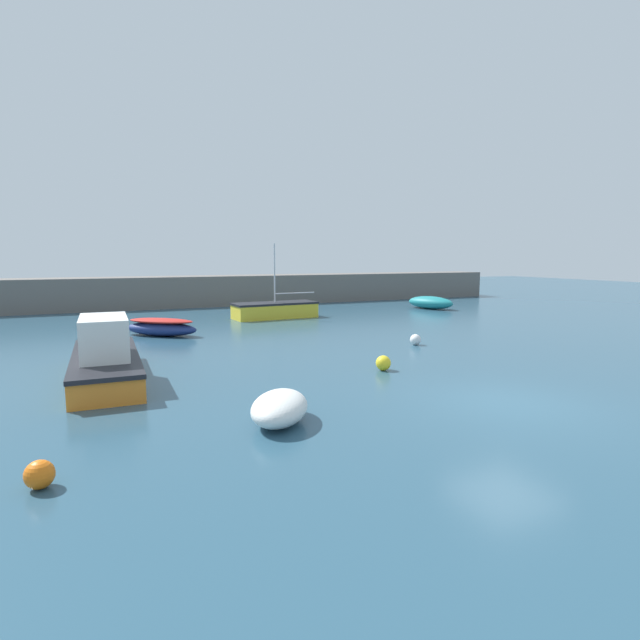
# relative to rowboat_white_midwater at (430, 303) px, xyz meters

# --- Properties ---
(ground_plane) EXTENTS (120.00, 120.00, 0.20)m
(ground_plane) POSITION_rel_rowboat_white_midwater_xyz_m (-11.83, -19.21, -0.54)
(ground_plane) COLOR #284C60
(harbor_breakwater) EXTENTS (45.09, 3.01, 2.19)m
(harbor_breakwater) POSITION_rel_rowboat_white_midwater_xyz_m (-11.83, 8.68, 0.65)
(harbor_breakwater) COLOR #66605B
(harbor_breakwater) RESTS_ON ground_plane
(rowboat_white_midwater) EXTENTS (2.53, 3.77, 0.88)m
(rowboat_white_midwater) POSITION_rel_rowboat_white_midwater_xyz_m (0.00, 0.00, 0.00)
(rowboat_white_midwater) COLOR teal
(rowboat_white_midwater) RESTS_ON ground_plane
(sailboat_short_mast) EXTENTS (5.14, 2.17, 4.37)m
(sailboat_short_mast) POSITION_rel_rowboat_white_midwater_xyz_m (-11.53, -0.51, 0.04)
(sailboat_short_mast) COLOR yellow
(sailboat_short_mast) RESTS_ON ground_plane
(motorboat_grey_hull) EXTENTS (1.88, 6.34, 1.93)m
(motorboat_grey_hull) POSITION_rel_rowboat_white_midwater_xyz_m (-20.92, -12.64, 0.23)
(motorboat_grey_hull) COLOR orange
(motorboat_grey_hull) RESTS_ON ground_plane
(rowboat_with_red_cover) EXTENTS (3.53, 3.24, 0.81)m
(rowboat_with_red_cover) POSITION_rel_rowboat_white_midwater_xyz_m (-18.46, -4.67, -0.03)
(rowboat_with_red_cover) COLOR navy
(rowboat_with_red_cover) RESTS_ON ground_plane
(fishing_dinghy_green) EXTENTS (2.06, 2.32, 0.70)m
(fishing_dinghy_green) POSITION_rel_rowboat_white_midwater_xyz_m (-17.52, -18.34, -0.09)
(fishing_dinghy_green) COLOR white
(fishing_dinghy_green) RESTS_ON ground_plane
(mooring_buoy_orange) EXTENTS (0.46, 0.46, 0.46)m
(mooring_buoy_orange) POSITION_rel_rowboat_white_midwater_xyz_m (-22.00, -19.72, -0.21)
(mooring_buoy_orange) COLOR orange
(mooring_buoy_orange) RESTS_ON ground_plane
(mooring_buoy_yellow) EXTENTS (0.49, 0.49, 0.49)m
(mooring_buoy_yellow) POSITION_rel_rowboat_white_midwater_xyz_m (-12.78, -14.87, -0.20)
(mooring_buoy_yellow) COLOR yellow
(mooring_buoy_yellow) RESTS_ON ground_plane
(mooring_buoy_white) EXTENTS (0.45, 0.45, 0.45)m
(mooring_buoy_white) POSITION_rel_rowboat_white_midwater_xyz_m (-9.17, -11.44, -0.21)
(mooring_buoy_white) COLOR white
(mooring_buoy_white) RESTS_ON ground_plane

